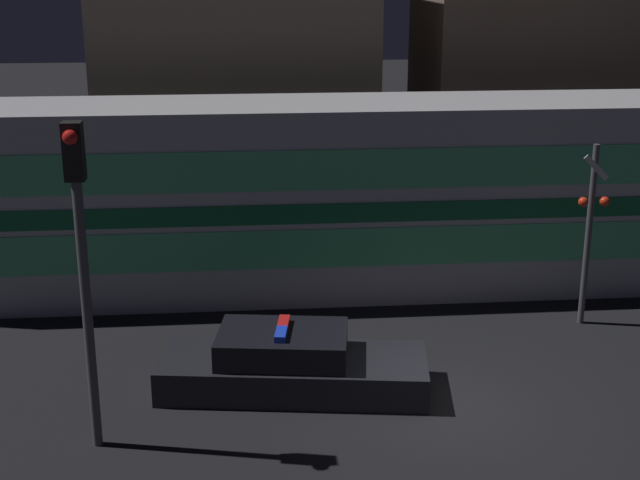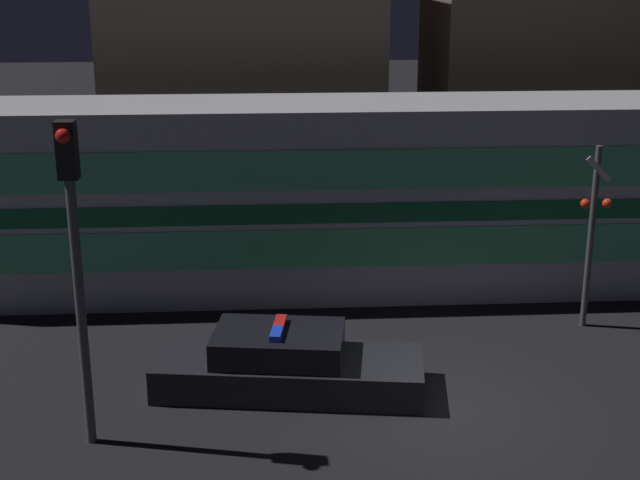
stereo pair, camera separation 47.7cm
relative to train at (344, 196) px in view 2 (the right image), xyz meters
The scene contains 7 objects.
ground_plane 7.10m from the train, 79.31° to the right, with size 120.00×120.00×0.00m, color black.
train is the anchor object (origin of this frame).
police_car 6.09m from the train, 105.59° to the right, with size 5.20×2.49×1.29m.
crossing_signal_near 5.90m from the train, 30.10° to the right, with size 0.69×0.31×4.06m.
traffic_light_corner 8.91m from the train, 123.77° to the right, with size 0.30×0.46×5.45m.
building_left 7.98m from the train, 108.63° to the left, with size 8.09×6.66×9.12m.
building_center 10.55m from the train, 40.67° to the left, with size 9.11×5.09×8.13m.
Camera 2 is at (-3.16, -14.28, 7.72)m, focal length 50.00 mm.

